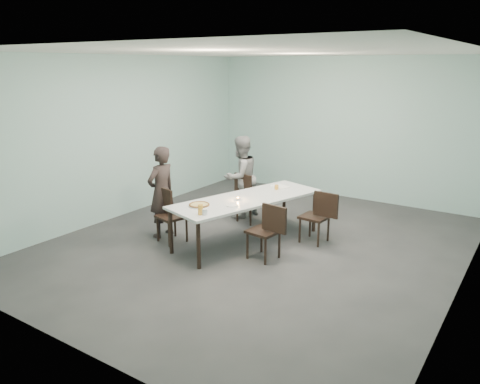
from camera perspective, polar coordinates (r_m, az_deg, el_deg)
The scene contains 16 objects.
ground at distance 7.65m, azimuth 2.16°, elevation -6.38°, with size 7.00×7.00×0.00m, color #333335.
room_shell at distance 7.16m, azimuth 2.32°, elevation 8.86°, with size 6.02×7.02×3.01m.
table at distance 7.54m, azimuth 0.87°, elevation -1.12°, with size 1.61×2.75×0.75m.
chair_near_left at distance 7.75m, azimuth -8.68°, elevation -2.34°, with size 0.65×0.51×0.87m.
chair_far_left at distance 8.64m, azimuth 0.89°, elevation -0.31°, with size 0.64×0.49×0.87m.
chair_near_right at distance 6.91m, azimuth 3.43°, elevation -4.39°, with size 0.63×0.47×0.87m.
chair_far_right at distance 7.65m, azimuth 9.64°, elevation -2.61°, with size 0.62×0.45×0.87m.
diner_near at distance 7.90m, azimuth -9.55°, elevation -0.00°, with size 0.56×0.37×1.54m, color black.
diner_far at distance 8.81m, azimuth 0.08°, elevation 1.85°, with size 0.75×0.59×1.55m, color gray.
pizza at distance 7.11m, azimuth -4.98°, elevation -1.58°, with size 0.34×0.34×0.04m.
side_plate at distance 7.11m, azimuth -0.98°, elevation -1.64°, with size 0.18×0.18×0.01m, color white.
beer_glass at distance 6.69m, azimuth -4.83°, elevation -2.16°, with size 0.08×0.08×0.15m, color gold.
water_tumbler at distance 6.69m, azimuth -4.33°, elevation -2.43°, with size 0.08×0.08×0.09m, color silver.
tealight at distance 7.39m, azimuth -0.26°, elevation -0.85°, with size 0.06×0.06×0.05m.
amber_tumbler at distance 8.04m, azimuth 4.48°, elevation 0.60°, with size 0.07×0.07×0.08m, color gold.
menu at distance 8.25m, azimuth 4.89°, elevation 0.69°, with size 0.30×0.22×0.01m, color silver.
Camera 1 is at (3.69, -6.08, 2.83)m, focal length 35.00 mm.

